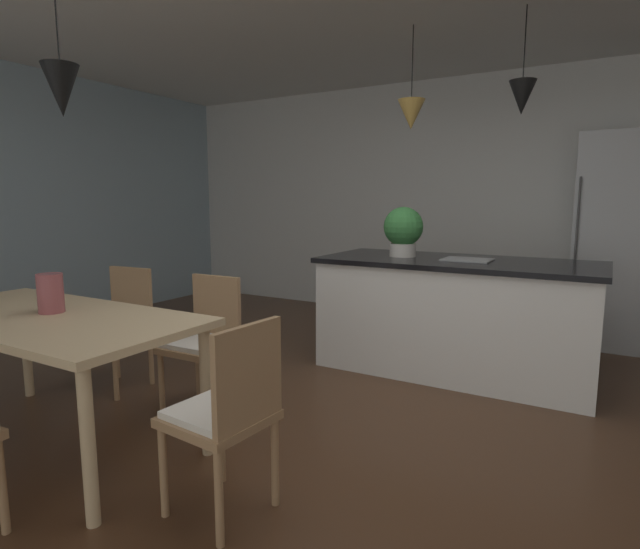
{
  "coord_description": "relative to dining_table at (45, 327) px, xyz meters",
  "views": [
    {
      "loc": [
        1.18,
        -2.54,
        1.37
      ],
      "look_at": [
        -0.37,
        0.14,
        0.91
      ],
      "focal_mm": 28.4,
      "sensor_mm": 36.0,
      "label": 1
    }
  ],
  "objects": [
    {
      "name": "ground_plane",
      "position": [
        1.46,
        0.97,
        -0.7
      ],
      "size": [
        10.0,
        8.4,
        0.04
      ],
      "primitive_type": "cube",
      "color": "#4C301E"
    },
    {
      "name": "wall_back_kitchen",
      "position": [
        1.46,
        4.23,
        0.67
      ],
      "size": [
        10.0,
        0.12,
        2.7
      ],
      "primitive_type": "cube",
      "color": "silver",
      "rests_on": "ground_plane"
    },
    {
      "name": "dining_table",
      "position": [
        0.0,
        0.0,
        0.0
      ],
      "size": [
        1.82,
        0.86,
        0.75
      ],
      "color": "#D1B284",
      "rests_on": "ground_plane"
    },
    {
      "name": "chair_far_right",
      "position": [
        0.41,
        0.8,
        -0.2
      ],
      "size": [
        0.41,
        0.41,
        0.87
      ],
      "color": "#A87F56",
      "rests_on": "ground_plane"
    },
    {
      "name": "chair_kitchen_end",
      "position": [
        1.28,
        -0.0,
        -0.2
      ],
      "size": [
        0.43,
        0.43,
        0.87
      ],
      "color": "#A87F56",
      "rests_on": "ground_plane"
    },
    {
      "name": "chair_far_left",
      "position": [
        -0.41,
        0.8,
        -0.2
      ],
      "size": [
        0.44,
        0.44,
        0.87
      ],
      "color": "#A87F56",
      "rests_on": "ground_plane"
    },
    {
      "name": "kitchen_island",
      "position": [
        1.61,
        2.37,
        -0.22
      ],
      "size": [
        2.11,
        0.95,
        0.91
      ],
      "color": "white",
      "rests_on": "ground_plane"
    },
    {
      "name": "refrigerator",
      "position": [
        2.67,
        3.83,
        0.3
      ],
      "size": [
        0.68,
        0.67,
        1.96
      ],
      "color": "#B2B5B7",
      "rests_on": "ground_plane"
    },
    {
      "name": "pendant_over_table",
      "position": [
        0.16,
        0.09,
        1.24
      ],
      "size": [
        0.19,
        0.19,
        0.91
      ],
      "color": "black"
    },
    {
      "name": "pendant_over_island_main",
      "position": [
        1.2,
        2.37,
        1.35
      ],
      "size": [
        0.22,
        0.22,
        0.78
      ],
      "color": "black"
    },
    {
      "name": "pendant_over_island_aux",
      "position": [
        2.02,
        2.37,
        1.41
      ],
      "size": [
        0.19,
        0.19,
        0.74
      ],
      "color": "black"
    },
    {
      "name": "potted_plant_on_island",
      "position": [
        1.16,
        2.37,
        0.44
      ],
      "size": [
        0.32,
        0.32,
        0.41
      ],
      "color": "beige",
      "rests_on": "kitchen_island"
    },
    {
      "name": "vase_on_dining_table",
      "position": [
        -0.0,
        0.05,
        0.18
      ],
      "size": [
        0.13,
        0.13,
        0.22
      ],
      "color": "#994C51",
      "rests_on": "dining_table"
    }
  ]
}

